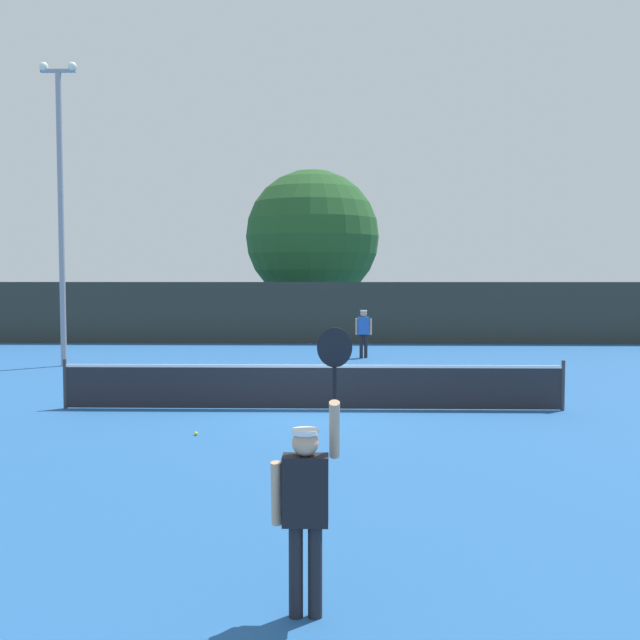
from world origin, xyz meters
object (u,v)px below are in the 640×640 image
object	(u,v)px
light_pole	(61,197)
large_tree	(312,237)
parked_car_near	(363,316)
player_receiving	(364,329)
player_serving	(307,493)
tennis_ball	(196,433)

from	to	relation	value
light_pole	large_tree	size ratio (longest dim) A/B	1.16
parked_car_near	player_receiving	bearing A→B (deg)	-83.36
parked_car_near	light_pole	bearing A→B (deg)	-114.60
player_serving	tennis_ball	xyz separation A→B (m)	(-2.28, 6.98, -1.01)
tennis_ball	large_tree	size ratio (longest dim) A/B	0.01
large_tree	player_serving	bearing A→B (deg)	-88.14
player_receiving	tennis_ball	xyz separation A→B (m)	(-3.45, -12.68, -0.99)
player_receiving	parked_car_near	distance (m)	12.89
player_serving	player_receiving	distance (m)	19.69
light_pole	parked_car_near	bearing A→B (deg)	56.91
parked_car_near	large_tree	bearing A→B (deg)	-140.69
light_pole	tennis_ball	bearing A→B (deg)	-58.67
light_pole	large_tree	distance (m)	15.75
tennis_ball	parked_car_near	xyz separation A→B (m)	(3.86, 25.56, 0.74)
player_serving	large_tree	size ratio (longest dim) A/B	0.30
player_receiving	large_tree	bearing A→B (deg)	-79.14
light_pole	parked_car_near	world-z (taller)	light_pole
large_tree	tennis_ball	bearing A→B (deg)	-93.03
tennis_ball	parked_car_near	world-z (taller)	parked_car_near
player_receiving	parked_car_near	bearing A→B (deg)	-91.85
player_serving	tennis_ball	distance (m)	7.41
tennis_ball	light_pole	size ratio (longest dim) A/B	0.01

